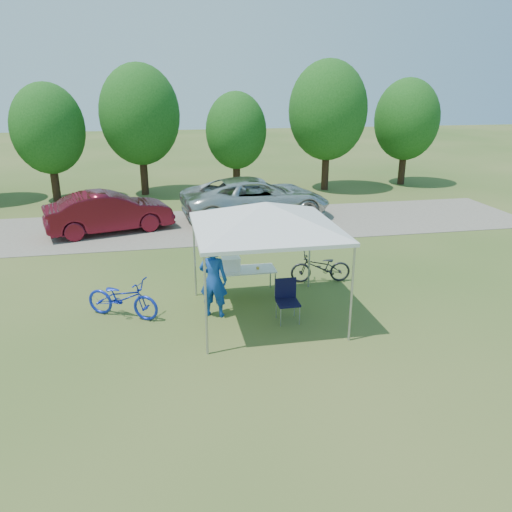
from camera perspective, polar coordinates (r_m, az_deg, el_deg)
The scene contains 13 objects.
ground at distance 11.80m, azimuth 1.04°, elevation -6.82°, with size 100.00×100.00×0.00m, color #2D5119.
gravel_strip at distance 19.22m, azimuth -3.86°, elevation 3.55°, with size 24.00×5.00×0.02m, color gray.
canopy at distance 10.91m, azimuth 1.13°, elevation 5.81°, with size 4.53×4.53×3.00m.
treeline at distance 24.55m, azimuth -6.59°, elevation 15.23°, with size 24.89×4.28×6.30m.
folding_table at distance 12.75m, azimuth -1.43°, elevation -1.72°, with size 1.63×0.68×0.67m.
folding_chair at distance 11.42m, azimuth 3.54°, elevation -4.61°, with size 0.49×0.51×0.97m.
cooler at distance 12.64m, azimuth -2.88°, elevation -0.90°, with size 0.47×0.32×0.34m.
ice_cream_cup at distance 12.74m, azimuth 0.20°, elevation -1.38°, with size 0.08×0.08×0.06m, color gold.
cyclist at distance 11.49m, azimuth -4.89°, elevation -2.76°, with size 0.65×0.43×1.79m, color #133D9B.
bike_blue at distance 11.96m, azimuth -15.02°, elevation -4.65°, with size 0.63×1.80×0.95m, color #1427B1.
bike_dark at distance 13.68m, azimuth 7.40°, elevation -1.27°, with size 0.57×1.64×0.86m, color black.
minivan at distance 19.92m, azimuth 0.00°, elevation 6.61°, with size 2.72×5.89×1.64m, color silver.
sedan at distance 18.88m, azimuth -16.43°, elevation 4.86°, with size 1.56×4.47×1.47m, color #570E1A.
Camera 1 is at (-2.20, -10.38, 5.17)m, focal length 35.00 mm.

